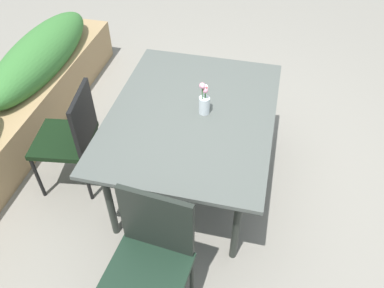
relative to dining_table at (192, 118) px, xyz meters
name	(u,v)px	position (x,y,z in m)	size (l,w,h in m)	color
ground_plane	(203,174)	(0.09, -0.07, -0.68)	(12.00, 12.00, 0.00)	gray
dining_table	(192,118)	(0.00, 0.00, 0.00)	(1.48, 1.14, 0.73)	#4C514C
chair_far_side	(72,135)	(-0.19, 0.88, -0.18)	(0.48, 0.48, 0.88)	black
chair_end_left	(150,259)	(-1.04, -0.01, -0.14)	(0.48, 0.48, 0.94)	black
flower_vase	(204,101)	(0.02, -0.08, 0.16)	(0.08, 0.08, 0.25)	silver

